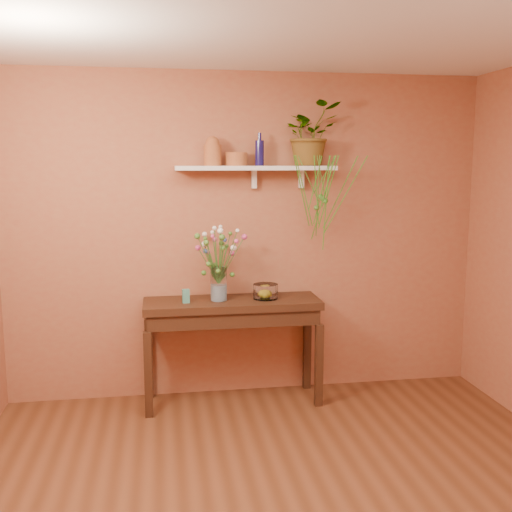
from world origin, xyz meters
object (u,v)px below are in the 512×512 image
blue_bottle (260,152)px  bouquet (218,249)px  sideboard (232,315)px  glass_bowl (266,292)px  terracotta_jug (213,152)px  glass_vase (219,286)px  spider_plant (310,134)px

blue_bottle → bouquet: blue_bottle is taller
sideboard → glass_bowl: bearing=-0.1°
terracotta_jug → glass_vase: (0.03, -0.12, -1.07)m
blue_bottle → glass_vase: (-0.35, -0.13, -1.06)m
sideboard → glass_vase: size_ratio=5.19×
terracotta_jug → spider_plant: (0.80, 0.03, 0.15)m
glass_bowl → blue_bottle: bearing=103.6°
sideboard → blue_bottle: bearing=26.9°
sideboard → spider_plant: size_ratio=2.77×
blue_bottle → glass_bowl: bearing=-76.4°
spider_plant → glass_bowl: 1.34m
blue_bottle → glass_bowl: blue_bottle is taller
sideboard → bouquet: 0.56m
terracotta_jug → glass_vase: bearing=-77.3°
sideboard → blue_bottle: blue_bottle is taller
blue_bottle → bouquet: bearing=-160.0°
terracotta_jug → spider_plant: size_ratio=0.45×
terracotta_jug → glass_bowl: size_ratio=1.16×
sideboard → terracotta_jug: size_ratio=6.12×
blue_bottle → spider_plant: bearing=2.7°
blue_bottle → bouquet: 0.85m
glass_bowl → glass_vase: bearing=-179.8°
sideboard → spider_plant: spider_plant is taller
sideboard → glass_vase: glass_vase is taller
glass_bowl → terracotta_jug: bearing=164.0°
sideboard → bouquet: (-0.11, -0.01, 0.55)m
blue_bottle → glass_vase: 1.13m
terracotta_jug → glass_bowl: (0.41, -0.12, -1.13)m
terracotta_jug → sideboard: bearing=-40.9°
bouquet → glass_vase: bearing=40.3°
spider_plant → glass_bowl: bearing=-159.7°
bouquet → glass_bowl: (0.39, 0.01, -0.36)m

